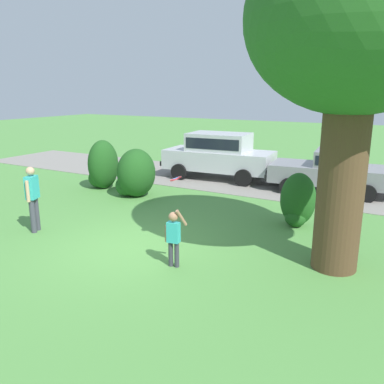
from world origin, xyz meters
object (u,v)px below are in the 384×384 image
at_px(oak_tree_large, 357,33).
at_px(child_thrower, 174,235).
at_px(adult_onlooker, 33,196).
at_px(parked_sedan, 333,170).
at_px(parked_suv, 219,153).
at_px(frisbee, 176,179).

relative_size(oak_tree_large, child_thrower, 5.19).
bearing_deg(adult_onlooker, child_thrower, -0.43).
relative_size(parked_sedan, parked_suv, 0.94).
xyz_separation_m(parked_sedan, parked_suv, (-4.63, 0.08, 0.23)).
height_order(parked_suv, adult_onlooker, parked_suv).
bearing_deg(parked_suv, adult_onlooker, -99.66).
bearing_deg(child_thrower, parked_sedan, 78.38).
bearing_deg(parked_suv, frisbee, -71.75).
distance_m(parked_sedan, adult_onlooker, 10.14).
height_order(oak_tree_large, child_thrower, oak_tree_large).
bearing_deg(parked_sedan, frisbee, -107.12).
relative_size(parked_suv, adult_onlooker, 2.77).
xyz_separation_m(parked_sedan, frisbee, (-2.22, -7.21, 0.82)).
distance_m(oak_tree_large, parked_suv, 9.49).
distance_m(child_thrower, frisbee, 1.46).
bearing_deg(child_thrower, adult_onlooker, 179.57).
bearing_deg(frisbee, oak_tree_large, 12.83).
bearing_deg(oak_tree_large, frisbee, -167.17).
relative_size(oak_tree_large, frisbee, 23.72).
height_order(oak_tree_large, parked_sedan, oak_tree_large).
distance_m(frisbee, adult_onlooker, 3.98).
bearing_deg(frisbee, parked_sedan, 72.88).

